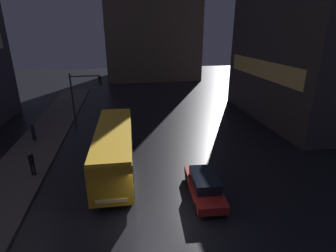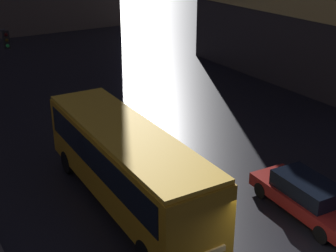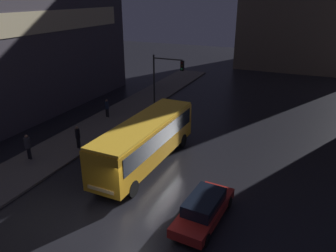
{
  "view_description": "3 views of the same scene",
  "coord_description": "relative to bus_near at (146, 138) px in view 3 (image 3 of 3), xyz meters",
  "views": [
    {
      "loc": [
        -1.21,
        -11.18,
        9.64
      ],
      "look_at": [
        2.15,
        8.7,
        2.16
      ],
      "focal_mm": 28.0,
      "sensor_mm": 36.0,
      "label": 1
    },
    {
      "loc": [
        -9.03,
        -8.03,
        9.91
      ],
      "look_at": [
        0.92,
        7.94,
        1.92
      ],
      "focal_mm": 50.0,
      "sensor_mm": 36.0,
      "label": 2
    },
    {
      "loc": [
        7.19,
        -11.3,
        10.74
      ],
      "look_at": [
        -1.32,
        7.78,
        2.29
      ],
      "focal_mm": 35.0,
      "sensor_mm": 36.0,
      "label": 3
    }
  ],
  "objects": [
    {
      "name": "ground_plane",
      "position": [
        2.13,
        -6.02,
        -1.95
      ],
      "size": [
        120.0,
        120.0,
        0.0
      ],
      "primitive_type": "plane",
      "color": "black"
    },
    {
      "name": "sidewalk_left",
      "position": [
        -6.87,
        3.98,
        -1.87
      ],
      "size": [
        4.0,
        48.0,
        0.15
      ],
      "color": "#56514C",
      "rests_on": "ground"
    },
    {
      "name": "bus_near",
      "position": [
        0.0,
        0.0,
        0.0
      ],
      "size": [
        2.71,
        10.18,
        3.15
      ],
      "rotation": [
        0.0,
        0.0,
        3.12
      ],
      "color": "orange",
      "rests_on": "ground"
    },
    {
      "name": "car_taxi",
      "position": [
        5.39,
        -4.07,
        -1.22
      ],
      "size": [
        2.05,
        4.79,
        1.41
      ],
      "rotation": [
        0.0,
        0.0,
        3.07
      ],
      "color": "maroon",
      "rests_on": "ground"
    },
    {
      "name": "pedestrian_near",
      "position": [
        -7.39,
        6.4,
        -0.82
      ],
      "size": [
        0.37,
        0.37,
        1.69
      ],
      "rotation": [
        0.0,
        0.0,
        3.28
      ],
      "color": "black",
      "rests_on": "sidewalk_left"
    },
    {
      "name": "pedestrian_mid",
      "position": [
        -7.59,
        -2.82,
        -0.68
      ],
      "size": [
        0.55,
        0.55,
        1.82
      ],
      "rotation": [
        0.0,
        0.0,
        3.47
      ],
      "color": "black",
      "rests_on": "sidewalk_left"
    },
    {
      "name": "pedestrian_far",
      "position": [
        -5.59,
        -0.05,
        -0.78
      ],
      "size": [
        0.42,
        0.42,
        1.74
      ],
      "rotation": [
        0.0,
        0.0,
        2.89
      ],
      "color": "black",
      "rests_on": "sidewalk_left"
    },
    {
      "name": "traffic_light_main",
      "position": [
        -3.23,
        10.08,
        1.81
      ],
      "size": [
        3.11,
        0.35,
        5.52
      ],
      "color": "#2D2D2D",
      "rests_on": "ground"
    }
  ]
}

